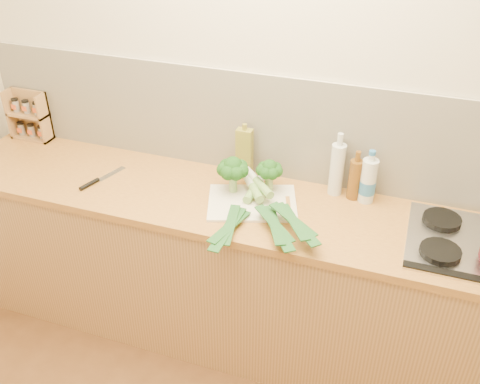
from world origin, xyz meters
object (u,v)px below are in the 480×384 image
object	(u,v)px
chefs_knife	(95,182)
spice_rack	(30,118)
gas_hob	(478,245)
chopping_board	(252,203)

from	to	relation	value
chefs_knife	spice_rack	bearing A→B (deg)	169.53
gas_hob	chopping_board	world-z (taller)	gas_hob
gas_hob	chopping_board	bearing A→B (deg)	179.95
chopping_board	chefs_knife	xyz separation A→B (m)	(-0.82, -0.08, 0.00)
chefs_knife	spice_rack	distance (m)	0.71
spice_rack	chefs_knife	bearing A→B (deg)	-28.11
gas_hob	chopping_board	size ratio (longest dim) A/B	1.39
chefs_knife	spice_rack	world-z (taller)	spice_rack
chopping_board	chefs_knife	distance (m)	0.82
chefs_knife	spice_rack	size ratio (longest dim) A/B	0.99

